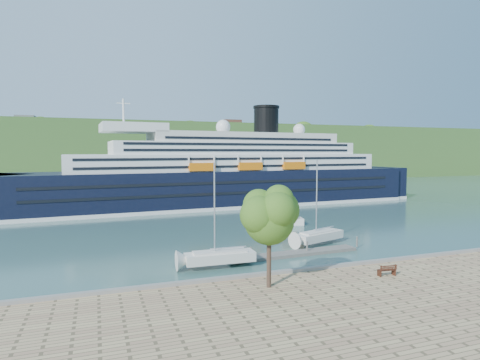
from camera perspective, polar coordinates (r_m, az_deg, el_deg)
The scene contains 10 objects.
ground at distance 40.09m, azimuth 11.22°, elevation -13.62°, with size 400.00×400.00×0.00m, color #2B4C49.
far_hillside at distance 178.79m, azimuth -13.47°, elevation 3.86°, with size 400.00×50.00×24.00m, color #2F5B24.
quay_coping at distance 39.60m, azimuth 11.39°, elevation -12.11°, with size 220.00×0.50×0.30m, color slate.
cruise_ship at distance 89.64m, azimuth -2.40°, elevation 3.57°, with size 101.60×14.79×22.82m, color black, non-canonical shape.
park_bench at distance 39.05m, azimuth 20.13°, elevation -11.88°, with size 1.75×0.72×1.12m, color #462014, non-canonical shape.
promenade_tree at distance 32.99m, azimuth 4.16°, elevation -7.43°, with size 5.49×5.49×9.10m, color #315817, non-canonical shape.
floating_pontoon at distance 48.16m, azimuth 7.64°, elevation -10.34°, with size 16.42×2.01×0.36m, color slate, non-canonical shape.
sailboat_white_near at distance 41.93m, azimuth -2.89°, elevation -5.39°, with size 8.12×2.26×10.49m, color silver, non-canonical shape.
sailboat_white_far at distance 53.31m, azimuth 11.23°, elevation -3.38°, with size 8.22×2.28×10.61m, color silver, non-canonical shape.
tender_launch at distance 67.23m, azimuth 5.99°, elevation -5.54°, with size 7.01×2.40×1.94m, color orange, non-canonical shape.
Camera 1 is at (-19.82, -32.69, 12.08)m, focal length 30.00 mm.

